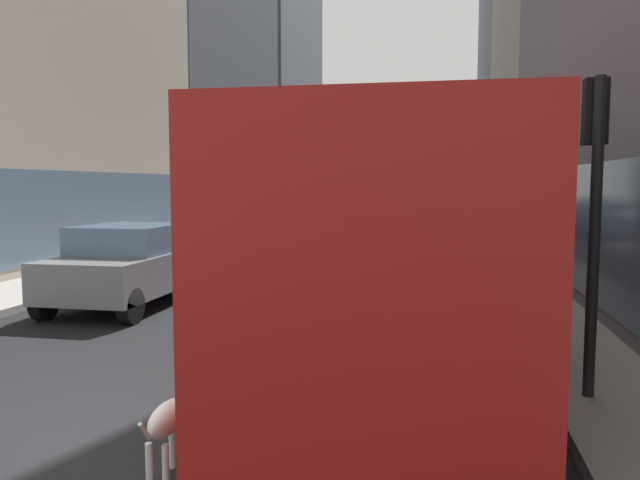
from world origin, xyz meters
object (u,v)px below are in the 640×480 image
Objects in this scene: car_blue_hatchback at (397,217)px; dalmatian_dog at (172,417)px; car_black_suv at (373,208)px; car_red_coupe at (236,237)px; car_yellow_taxi at (409,207)px; traffic_light_near at (595,184)px; transit_bus at (407,226)px; car_grey_wagon at (135,263)px; car_white_van at (287,224)px.

car_blue_hatchback is 4.85× the size of dalmatian_dog.
car_black_suv is (-2.40, 11.30, 0.00)m from car_blue_hatchback.
car_red_coupe is 25.99m from car_yellow_taxi.
car_red_coupe is at bearing -93.77° from car_black_suv.
car_yellow_taxi is at bearing 95.80° from traffic_light_near.
transit_bus reaches higher than car_blue_hatchback.
car_red_coupe and car_yellow_taxi have the same top height.
car_grey_wagon is at bearing 162.05° from transit_bus.
car_yellow_taxi is 1.06× the size of car_black_suv.
transit_bus is 21.18m from car_blue_hatchback.
dalmatian_dog is at bearing -90.09° from car_yellow_taxi.
car_red_coupe is at bearing 90.00° from car_grey_wagon.
car_yellow_taxi and car_black_suv have the same top height.
car_blue_hatchback is at bearing 72.86° from car_red_coupe.
car_black_suv is 4.70× the size of dalmatian_dog.
car_grey_wagon is 19.69m from car_blue_hatchback.
car_black_suv is 37.47m from dalmatian_dog.
car_black_suv is at bearing -149.57° from car_yellow_taxi.
dalmatian_dog is (3.94, -13.12, -0.31)m from car_red_coupe.
car_blue_hatchback is (-1.60, 21.10, -0.95)m from transit_bus.
car_red_coupe is (-5.60, 8.12, -0.95)m from transit_bus.
car_blue_hatchback is 7.78m from car_white_van.
car_yellow_taxi is 4.97× the size of dalmatian_dog.
car_grey_wagon is 30.63m from car_black_suv.
car_black_suv is (-2.40, -1.41, -0.00)m from car_yellow_taxi.
car_grey_wagon is at bearing 120.05° from dalmatian_dog.
car_white_van is 1.00× the size of car_red_coupe.
dalmatian_dog is at bearing -90.13° from car_blue_hatchback.
car_red_coupe is at bearing -90.00° from car_white_van.
transit_bus is 32.66m from car_black_suv.
transit_bus is at bearing -17.95° from car_grey_wagon.
traffic_light_near is at bearing -51.30° from transit_bus.
car_blue_hatchback is (4.00, 19.28, -0.00)m from car_grey_wagon.
car_grey_wagon is at bearing -90.00° from car_white_van.
dalmatian_dog is at bearing -78.53° from car_white_van.
traffic_light_near is at bearing 32.33° from dalmatian_dog.
car_black_suv is (1.60, 30.58, 0.00)m from car_grey_wagon.
car_yellow_taxi is (-1.60, 33.81, -0.95)m from transit_bus.
car_grey_wagon is 0.95× the size of car_red_coupe.
car_white_van is (0.00, 12.61, 0.00)m from car_grey_wagon.
car_black_suv is (1.60, 24.27, 0.00)m from car_red_coupe.
car_white_van is 6.30m from car_red_coupe.
car_black_suv is at bearing 101.99° from car_blue_hatchback.
dalmatian_dog is (-0.06, -38.81, -0.31)m from car_yellow_taxi.
car_red_coupe is 0.98× the size of car_yellow_taxi.
traffic_light_near reaches higher than car_red_coupe.
car_yellow_taxi is 38.81m from dalmatian_dog.
car_yellow_taxi is at bearing 30.43° from car_black_suv.
transit_bus is 2.55× the size of car_black_suv.
car_white_van is at bearing 101.47° from dalmatian_dog.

